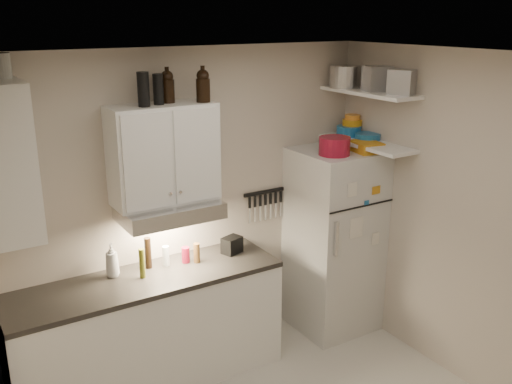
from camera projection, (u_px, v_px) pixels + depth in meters
ceiling at (304, 56)px, 3.12m from camera, size 3.20×3.00×0.02m
back_wall at (192, 207)px, 4.74m from camera, size 3.20×0.02×2.60m
left_wall at (23, 352)px, 2.70m from camera, size 0.02×3.00×2.60m
right_wall at (471, 225)px, 4.32m from camera, size 0.02×3.00×2.60m
base_cabinet at (149, 333)px, 4.47m from camera, size 2.10×0.60×0.88m
countertop at (146, 280)px, 4.33m from camera, size 2.10×0.62×0.04m
upper_cabinet at (164, 154)px, 4.29m from camera, size 0.80×0.33×0.75m
side_cabinet at (3, 161)px, 3.57m from camera, size 0.33×0.55×1.00m
range_hood at (170, 211)px, 4.36m from camera, size 0.76×0.46×0.12m
fridge at (334, 241)px, 5.21m from camera, size 0.70×0.68×1.70m
shelf_hi at (369, 92)px, 4.80m from camera, size 0.30×0.95×0.03m
shelf_lo at (366, 143)px, 4.93m from camera, size 0.30×0.95×0.03m
knife_strip at (264, 192)px, 5.06m from camera, size 0.42×0.02×0.03m
dutch_oven at (334, 146)px, 4.76m from camera, size 0.28×0.28×0.15m
book_stack at (366, 147)px, 4.88m from camera, size 0.25×0.30×0.09m
spice_jar at (346, 146)px, 4.88m from camera, size 0.07×0.07×0.09m
stock_pot at (345, 77)px, 4.97m from camera, size 0.34×0.34×0.19m
tin_a at (377, 79)px, 4.75m from camera, size 0.25×0.24×0.21m
tin_b at (403, 82)px, 4.56m from camera, size 0.26×0.26×0.20m
bowl_teal at (349, 131)px, 5.17m from camera, size 0.22×0.22×0.09m
bowl_orange at (352, 122)px, 5.17m from camera, size 0.18×0.18×0.05m
bowl_yellow at (352, 117)px, 5.16m from camera, size 0.14×0.14×0.04m
plates at (368, 136)px, 5.01m from camera, size 0.23×0.23×0.06m
growler_a at (167, 86)px, 4.21m from camera, size 0.12×0.12×0.24m
growler_b at (203, 85)px, 4.24m from camera, size 0.11×0.11×0.25m
thermos_a at (158, 89)px, 4.12m from camera, size 0.08×0.08×0.22m
thermos_b at (143, 89)px, 4.02m from camera, size 0.10×0.10×0.25m
side_jar at (1, 66)px, 3.49m from camera, size 0.14×0.14×0.16m
soap_bottle at (112, 258)px, 4.30m from camera, size 0.14×0.14×0.30m
pepper_mill at (197, 253)px, 4.57m from camera, size 0.06×0.06×0.16m
oil_bottle at (142, 263)px, 4.29m from camera, size 0.06×0.06×0.23m
vinegar_bottle at (148, 253)px, 4.45m from camera, size 0.06×0.06×0.25m
clear_bottle at (166, 256)px, 4.51m from camera, size 0.07×0.07×0.16m
red_jar at (186, 255)px, 4.57m from camera, size 0.07×0.07×0.13m
caddy at (232, 245)px, 4.76m from camera, size 0.19×0.16×0.14m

